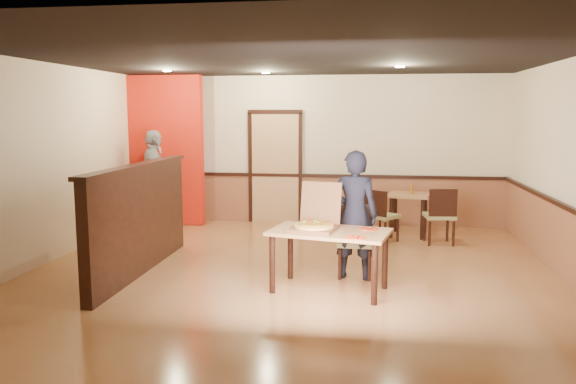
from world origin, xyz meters
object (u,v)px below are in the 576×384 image
object	(u,v)px
side_chair_right	(440,214)
pizza_box	(315,224)
diner_chair	(356,238)
condiment	(412,189)
side_chair_left	(380,214)
passerby	(154,180)
main_table	(330,239)
side_table	(409,204)
diner	(354,215)

from	to	relation	value
side_chair_right	pizza_box	size ratio (longest dim) A/B	1.36
diner_chair	condiment	size ratio (longest dim) A/B	5.72
side_chair_left	pizza_box	bearing A→B (deg)	109.08
side_chair_right	condiment	bearing A→B (deg)	-63.97
side_chair_left	passerby	world-z (taller)	passerby
passerby	side_chair_right	bearing A→B (deg)	-120.53
main_table	passerby	world-z (taller)	passerby
side_chair_left	side_table	size ratio (longest dim) A/B	1.11
side_chair_right	diner	size ratio (longest dim) A/B	0.56
side_chair_left	diner	world-z (taller)	diner
side_chair_right	side_table	xyz separation A→B (m)	(-0.46, 0.62, 0.05)
condiment	passerby	bearing A→B (deg)	-178.44
side_table	diner	distance (m)	2.82
side_chair_left	side_table	distance (m)	0.78
main_table	side_chair_right	world-z (taller)	side_chair_right
diner_chair	condiment	xyz separation A→B (m)	(0.89, 2.55, 0.31)
diner_chair	side_table	world-z (taller)	diner_chair
diner_chair	side_chair_left	bearing A→B (deg)	80.50
side_chair_left	pizza_box	xyz separation A→B (m)	(-0.82, -2.59, 0.32)
main_table	pizza_box	xyz separation A→B (m)	(-0.18, 0.04, 0.18)
side_chair_left	main_table	bearing A→B (deg)	112.90
side_table	side_chair_left	bearing A→B (deg)	-129.07
side_table	condiment	bearing A→B (deg)	27.88
pizza_box	side_chair_right	bearing A→B (deg)	66.48
diner	main_table	bearing A→B (deg)	70.94
side_chair_right	main_table	bearing A→B (deg)	51.82
diner_chair	side_table	xyz separation A→B (m)	(0.84, 2.53, 0.06)
diner_chair	side_chair_left	size ratio (longest dim) A/B	1.04
diner_chair	main_table	bearing A→B (deg)	-111.41
side_chair_right	side_table	world-z (taller)	side_chair_right
passerby	diner	bearing A→B (deg)	-149.72
pizza_box	side_table	bearing A→B (deg)	78.64
diner_chair	side_table	bearing A→B (deg)	72.47
diner_chair	pizza_box	distance (m)	0.87
passerby	pizza_box	xyz separation A→B (m)	(3.21, -3.09, -0.10)
diner_chair	pizza_box	world-z (taller)	pizza_box
main_table	diner	distance (m)	0.66
diner_chair	diner	xyz separation A→B (m)	(-0.02, -0.15, 0.33)
main_table	condiment	bearing A→B (deg)	82.16
main_table	condiment	distance (m)	3.47
side_chair_right	passerby	world-z (taller)	passerby
side_chair_right	pizza_box	bearing A→B (deg)	48.65
diner_chair	passerby	bearing A→B (deg)	147.48
main_table	side_chair_right	bearing A→B (deg)	70.72
side_chair_right	side_table	distance (m)	0.77
side_table	passerby	bearing A→B (deg)	-178.71
diner	pizza_box	xyz separation A→B (m)	(-0.45, -0.52, -0.02)
diner	passerby	xyz separation A→B (m)	(-3.66, 2.57, 0.08)
main_table	condiment	world-z (taller)	condiment
side_table	diner_chair	bearing A→B (deg)	-108.44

